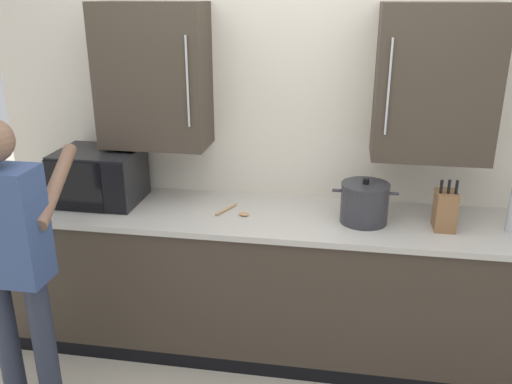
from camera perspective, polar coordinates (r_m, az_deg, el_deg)
The scene contains 7 objects.
back_wall_tiled at distance 3.29m, azimuth 3.68°, elevation 8.14°, with size 3.75×0.44×2.68m.
counter_unit at distance 3.34m, azimuth 2.72°, elevation -9.58°, with size 3.39×0.66×0.90m.
microwave_oven at distance 3.43m, azimuth -16.45°, elevation 1.61°, with size 0.48×0.41×0.32m.
wooden_spoon at distance 3.15m, azimuth -2.16°, elevation -2.10°, with size 0.20×0.19×0.02m.
knife_block at distance 3.09m, azimuth 19.26°, elevation -1.80°, with size 0.11×0.15×0.29m.
stock_pot at distance 3.06m, azimuth 11.33°, elevation -1.13°, with size 0.36×0.27×0.26m.
person_figure at distance 2.80m, azimuth -24.31°, elevation -5.88°, with size 0.44×0.65×1.60m.
Camera 1 is at (0.32, -2.09, 2.10)m, focal length 38.06 mm.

